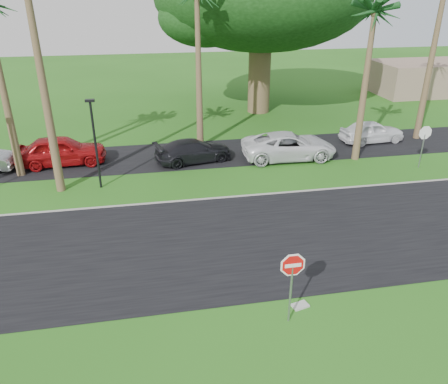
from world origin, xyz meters
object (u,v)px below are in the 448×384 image
stop_sign_near (292,274)px  car_red (61,151)px  car_dark (194,151)px  stop_sign_far (424,138)px  car_minivan (289,146)px  car_pickup (372,132)px

stop_sign_near → car_red: (-8.91, 15.24, -0.92)m
car_dark → stop_sign_far: bearing=-117.1°
stop_sign_near → stop_sign_far: size_ratio=1.00×
stop_sign_far → car_red: (-20.41, 4.24, -0.92)m
car_dark → car_minivan: 5.78m
stop_sign_far → car_red: bearing=-11.7°
car_red → car_pickup: (19.87, 0.53, -0.13)m
stop_sign_far → car_dark: stop_sign_far is taller
stop_sign_far → car_dark: (-12.75, 3.32, -1.10)m
stop_sign_far → car_minivan: stop_sign_far is taller
car_red → car_pickup: size_ratio=1.17×
stop_sign_near → car_dark: bearing=95.0°
car_dark → car_pickup: car_pickup is taller
car_red → car_dark: car_red is taller
stop_sign_far → car_red: 20.87m
car_dark → car_red: bearing=70.6°
stop_sign_far → car_dark: size_ratio=0.57×
stop_sign_near → car_pickup: size_ratio=0.61×
car_red → car_dark: (7.66, -0.93, -0.19)m
car_red → car_minivan: 13.49m
car_red → car_minivan: car_red is taller
stop_sign_far → car_pickup: 4.92m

